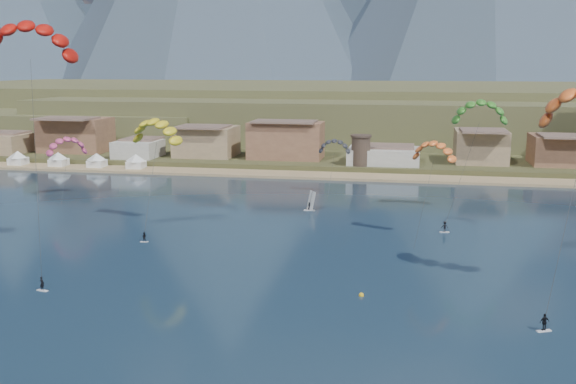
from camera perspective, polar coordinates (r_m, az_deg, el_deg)
The scene contains 15 objects.
ground at distance 75.49m, azimuth -4.63°, elevation -12.09°, with size 2400.00×2400.00×0.00m, color black.
beach at distance 176.35m, azimuth 4.48°, elevation 1.40°, with size 2200.00×12.00×0.90m.
land at distance 627.86m, azimuth 9.11°, elevation 8.16°, with size 2200.00×900.00×4.00m.
foothills at distance 300.08m, azimuth 11.49°, elevation 6.87°, with size 940.00×210.00×18.00m.
town at distance 198.98m, azimuth -6.52°, elevation 4.71°, with size 400.00×24.00×12.00m.
watchtower at distance 182.88m, azimuth 6.35°, elevation 3.65°, with size 5.82×5.82×8.60m.
beach_tents at distance 198.95m, azimuth -17.92°, elevation 3.00°, with size 43.40×6.40×5.00m.
kitesurfer_red at distance 102.01m, azimuth -21.62°, elevation 12.53°, with size 14.58×16.46×37.15m.
kitesurfer_yellow at distance 122.68m, azimuth -11.40°, elevation 5.52°, with size 11.58×16.04×22.21m.
kitesurfer_green at distance 133.63m, azimuth 16.36°, elevation 6.94°, with size 12.98×18.16×26.20m.
distant_kite_pink at distance 154.50m, azimuth -18.70°, elevation 4.07°, with size 9.15×9.14×15.84m.
distant_kite_dark at distance 150.86m, azimuth 4.07°, elevation 4.20°, with size 7.70×5.58×14.77m.
distant_kite_orange at distance 113.27m, azimuth 12.59°, elevation 3.78°, with size 8.54×7.15×18.58m.
windsurfer at distance 135.10m, azimuth 1.94°, elevation -1.09°, with size 2.28×2.47×4.07m.
buoy at distance 86.79m, azimuth 6.40°, elevation -8.91°, with size 0.68×0.68×0.68m.
Camera 1 is at (18.75, -66.89, 29.56)m, focal length 40.89 mm.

